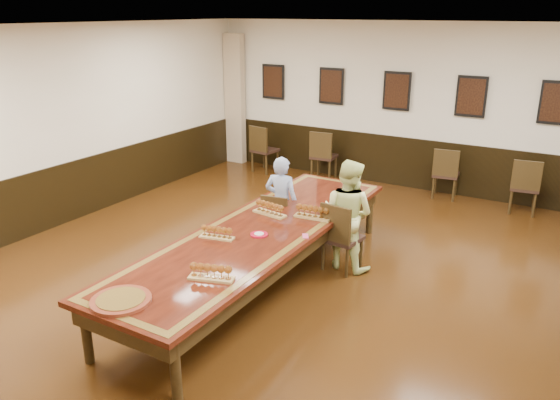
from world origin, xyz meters
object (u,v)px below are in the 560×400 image
Objects in this scene: spare_chair_a at (265,149)px; person_man at (281,202)px; conference_table at (260,240)px; carved_platter at (121,300)px; spare_chair_b at (324,155)px; spare_chair_c at (446,173)px; spare_chair_d at (525,186)px; chair_man at (279,221)px; person_woman at (348,215)px; chair_woman at (343,236)px.

spare_chair_a is 4.05m from person_man.
carved_platter is (-0.16, -2.20, 0.16)m from conference_table.
spare_chair_b reaches higher than spare_chair_c.
spare_chair_b is 3.62m from person_man.
person_man reaches higher than carved_platter.
conference_table is at bearing 68.94° from spare_chair_c.
spare_chair_b is 1.06× the size of spare_chair_c.
spare_chair_a reaches higher than carved_platter.
spare_chair_d reaches higher than spare_chair_c.
person_woman is at bearing 169.32° from chair_man.
spare_chair_b reaches higher than chair_man.
spare_chair_a reaches higher than chair_woman.
spare_chair_c is 4.84m from conference_table.
spare_chair_c is 0.64× the size of person_woman.
spare_chair_d is (2.90, 3.50, 0.06)m from chair_man.
spare_chair_a reaches higher than chair_man.
person_woman is (-0.40, -3.67, 0.28)m from spare_chair_c.
person_man is at bearing -90.00° from chair_man.
chair_woman is 4.27m from spare_chair_b.
carved_platter is at bearing 71.94° from spare_chair_c.
person_woman reaches higher than chair_woman.
person_man is 3.37m from carved_platter.
chair_woman is at bearing 73.88° from carved_platter.
spare_chair_d reaches higher than carved_platter.
chair_woman reaches higher than conference_table.
spare_chair_c reaches higher than chair_man.
person_woman reaches higher than spare_chair_c.
carved_platter is (2.56, -6.66, 0.26)m from spare_chair_a.
person_woman reaches higher than spare_chair_b.
chair_man is 0.57× the size of person_woman.
person_man is at bearing -0.13° from person_woman.
chair_woman is at bearing 76.51° from spare_chair_c.
carved_platter is at bearing -94.20° from conference_table.
carved_platter is (0.21, -3.37, 0.07)m from person_man.
person_woman is 3.36m from carved_platter.
spare_chair_a is 0.74× the size of person_man.
chair_woman reaches higher than spare_chair_c.
spare_chair_a reaches higher than spare_chair_c.
conference_table is (0.37, -1.16, -0.09)m from person_man.
chair_man is at bearing 108.34° from conference_table.
person_man reaches higher than conference_table.
spare_chair_a and spare_chair_b have the same top height.
spare_chair_b is at bearing -53.43° from chair_woman.
spare_chair_a is at bearing -6.00° from spare_chair_d.
chair_man is 1.14m from conference_table.
conference_table is (-0.74, -0.92, 0.12)m from chair_woman.
conference_table is (-0.75, -1.02, -0.16)m from person_woman.
chair_man is at bearing 132.47° from spare_chair_a.
spare_chair_d is (3.92, -0.07, -0.02)m from spare_chair_b.
chair_man is 0.89× the size of chair_woman.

